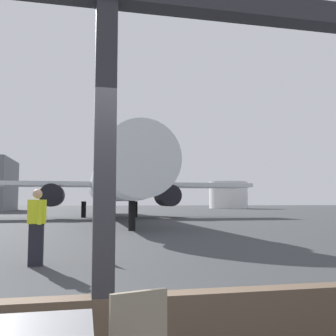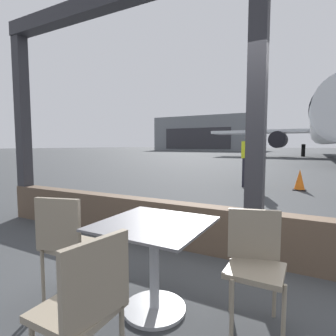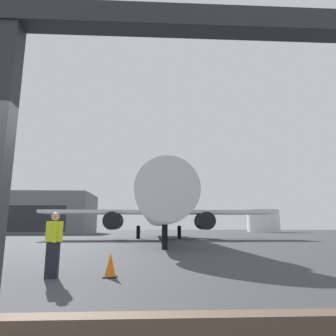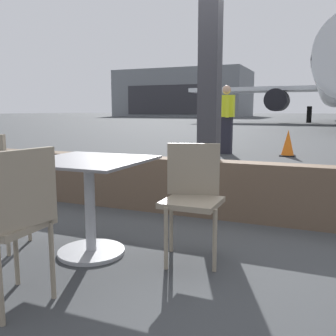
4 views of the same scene
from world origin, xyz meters
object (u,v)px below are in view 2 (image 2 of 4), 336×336
object	(u,v)px
cafe_chair_window_right	(65,239)
cafe_chair_aisle_left	(255,257)
airplane	(329,127)
traffic_cone	(300,180)
cafe_chair_window_left	(86,302)
dining_table	(154,257)
ground_crew_worker	(248,160)
distant_hangar	(206,134)

from	to	relation	value
cafe_chair_window_right	cafe_chair_aisle_left	size ratio (longest dim) A/B	1.09
airplane	traffic_cone	distance (m)	24.69
cafe_chair_window_left	traffic_cone	size ratio (longest dim) A/B	1.41
dining_table	cafe_chair_window_left	xyz separation A→B (m)	(0.08, -0.84, 0.09)
cafe_chair_window_right	traffic_cone	size ratio (longest dim) A/B	1.45
airplane	dining_table	bearing A→B (deg)	-94.94
dining_table	cafe_chair_aisle_left	bearing A→B (deg)	18.11
cafe_chair_window_right	ground_crew_worker	size ratio (longest dim) A/B	0.54
cafe_chair_window_right	cafe_chair_window_left	bearing A→B (deg)	-35.23
cafe_chair_window_left	traffic_cone	bearing A→B (deg)	84.57
traffic_cone	ground_crew_worker	bearing A→B (deg)	-176.29
cafe_chair_window_right	distant_hangar	size ratio (longest dim) A/B	0.04
cafe_chair_aisle_left	airplane	bearing A→B (deg)	86.38
dining_table	cafe_chair_aisle_left	xyz separation A→B (m)	(0.75, 0.25, 0.06)
cafe_chair_window_left	distant_hangar	world-z (taller)	distant_hangar
airplane	ground_crew_worker	world-z (taller)	airplane
dining_table	cafe_chair_window_left	size ratio (longest dim) A/B	0.93
cafe_chair_window_left	cafe_chair_window_right	distance (m)	1.02
cafe_chair_window_left	cafe_chair_window_right	world-z (taller)	cafe_chair_window_right
ground_crew_worker	traffic_cone	bearing A→B (deg)	3.71
cafe_chair_window_left	cafe_chair_window_right	size ratio (longest dim) A/B	0.97
airplane	cafe_chair_window_left	bearing A→B (deg)	-94.67
cafe_chair_window_left	airplane	size ratio (longest dim) A/B	0.03
cafe_chair_aisle_left	ground_crew_worker	xyz separation A→B (m)	(-1.44, 6.86, 0.38)
cafe_chair_window_left	distant_hangar	xyz separation A→B (m)	(-23.87, 67.65, 3.76)
distant_hangar	cafe_chair_window_right	bearing A→B (deg)	-71.04
cafe_chair_window_left	airplane	world-z (taller)	airplane
dining_table	ground_crew_worker	distance (m)	7.15
cafe_chair_window_left	cafe_chair_aisle_left	xyz separation A→B (m)	(0.67, 1.08, -0.03)
traffic_cone	distant_hangar	bearing A→B (deg)	112.45
cafe_chair_window_right	distant_hangar	bearing A→B (deg)	108.96
distant_hangar	ground_crew_worker	bearing A→B (deg)	-68.86
dining_table	traffic_cone	bearing A→B (deg)	83.31
dining_table	cafe_chair_window_right	distance (m)	0.80
cafe_chair_aisle_left	airplane	world-z (taller)	airplane
ground_crew_worker	traffic_cone	world-z (taller)	ground_crew_worker
cafe_chair_window_left	distant_hangar	size ratio (longest dim) A/B	0.04
cafe_chair_window_right	airplane	world-z (taller)	airplane
distant_hangar	cafe_chair_window_left	bearing A→B (deg)	-70.57
distant_hangar	cafe_chair_aisle_left	bearing A→B (deg)	-69.77
airplane	ground_crew_worker	distance (m)	24.89
airplane	cafe_chair_aisle_left	bearing A→B (deg)	-93.62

